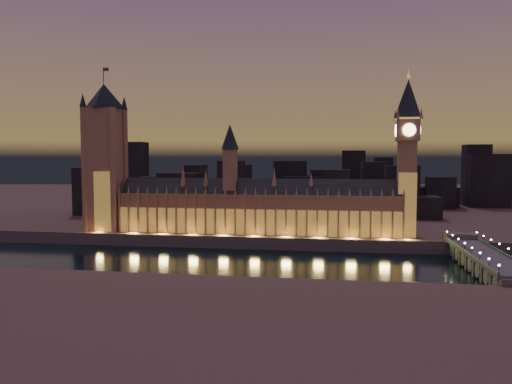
# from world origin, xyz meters

# --- Properties ---
(ground_plane) EXTENTS (2000.00, 2000.00, 0.00)m
(ground_plane) POSITION_xyz_m (0.00, 0.00, 0.00)
(ground_plane) COLOR black
(ground_plane) RESTS_ON ground
(north_bank) EXTENTS (2000.00, 960.00, 8.00)m
(north_bank) POSITION_xyz_m (0.00, 520.00, 4.00)
(north_bank) COLOR #51342C
(north_bank) RESTS_ON ground
(embankment_wall) EXTENTS (2000.00, 2.50, 8.00)m
(embankment_wall) POSITION_xyz_m (0.00, 41.00, 4.00)
(embankment_wall) COLOR #414555
(embankment_wall) RESTS_ON ground
(palace_of_westminster) EXTENTS (202.00, 21.88, 78.00)m
(palace_of_westminster) POSITION_xyz_m (4.15, 61.74, 26.37)
(palace_of_westminster) COLOR #9E7153
(palace_of_westminster) RESTS_ON north_bank
(victoria_tower) EXTENTS (31.68, 31.68, 120.47)m
(victoria_tower) POSITION_xyz_m (-110.00, 61.92, 67.76)
(victoria_tower) COLOR #9E7153
(victoria_tower) RESTS_ON north_bank
(elizabeth_tower) EXTENTS (18.00, 18.00, 113.41)m
(elizabeth_tower) POSITION_xyz_m (108.00, 61.93, 71.32)
(elizabeth_tower) COLOR #9E7153
(elizabeth_tower) RESTS_ON north_bank
(westminster_bridge) EXTENTS (19.00, 113.00, 15.90)m
(westminster_bridge) POSITION_xyz_m (139.54, -3.45, 5.99)
(westminster_bridge) COLOR #414555
(westminster_bridge) RESTS_ON ground
(river_boat) EXTENTS (43.65, 22.97, 4.50)m
(river_boat) POSITION_xyz_m (101.96, -58.00, 1.56)
(river_boat) COLOR #414555
(river_boat) RESTS_ON ground
(city_backdrop) EXTENTS (453.16, 215.63, 72.97)m
(city_backdrop) POSITION_xyz_m (33.08, 247.30, 30.43)
(city_backdrop) COLOR black
(city_backdrop) RESTS_ON north_bank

